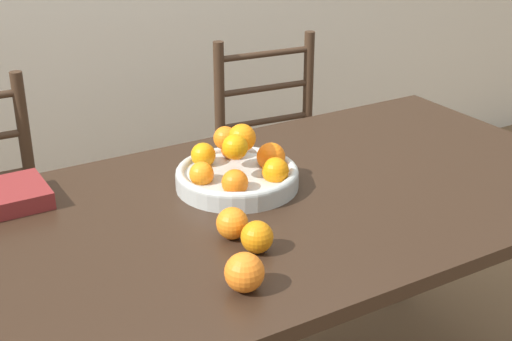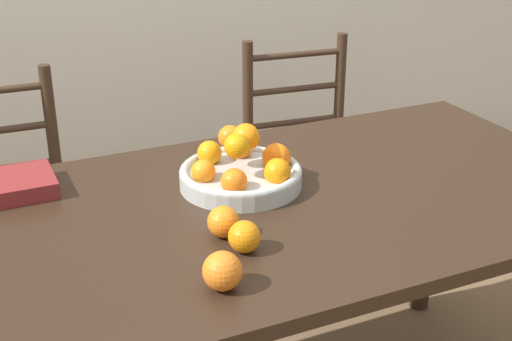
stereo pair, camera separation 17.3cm
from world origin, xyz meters
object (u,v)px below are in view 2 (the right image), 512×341
orange_loose_0 (222,271)px  chair_right (307,168)px  orange_loose_2 (223,222)px  chair_left (7,225)px  fruit_bowl (241,170)px  orange_loose_1 (244,237)px  book_stack (9,186)px

orange_loose_0 → chair_right: (0.77, 1.07, -0.35)m
orange_loose_0 → orange_loose_2: orange_loose_0 is taller
orange_loose_0 → chair_left: (-0.32, 1.07, -0.35)m
fruit_bowl → chair_right: fruit_bowl is taller
orange_loose_0 → orange_loose_2: size_ratio=1.10×
fruit_bowl → orange_loose_0: fruit_bowl is taller
orange_loose_1 → chair_right: 1.22m
fruit_bowl → book_stack: size_ratio=1.42×
chair_right → orange_loose_2: bearing=-122.8°
fruit_bowl → orange_loose_1: 0.33m
chair_right → book_stack: (-1.10, -0.45, 0.33)m
fruit_bowl → chair_left: (-0.55, 0.65, -0.36)m
chair_left → chair_right: bearing=2.0°
fruit_bowl → chair_left: size_ratio=0.34×
fruit_bowl → book_stack: 0.59m
orange_loose_1 → orange_loose_0: bearing=-130.2°
book_stack → chair_left: bearing=89.7°
fruit_bowl → chair_left: 0.92m
fruit_bowl → orange_loose_0: size_ratio=3.96×
orange_loose_0 → orange_loose_2: bearing=67.4°
orange_loose_2 → book_stack: size_ratio=0.32×
fruit_bowl → chair_left: fruit_bowl is taller
orange_loose_2 → orange_loose_1: bearing=-78.9°
fruit_bowl → orange_loose_2: 0.27m
orange_loose_1 → orange_loose_2: orange_loose_2 is taller
orange_loose_0 → orange_loose_1: bearing=49.8°
orange_loose_1 → chair_left: chair_left is taller
fruit_bowl → orange_loose_2: bearing=-122.1°
chair_left → book_stack: size_ratio=4.23×
orange_loose_0 → book_stack: 0.70m
chair_left → orange_loose_0: bearing=-71.1°
chair_right → chair_left: bearing=-174.5°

